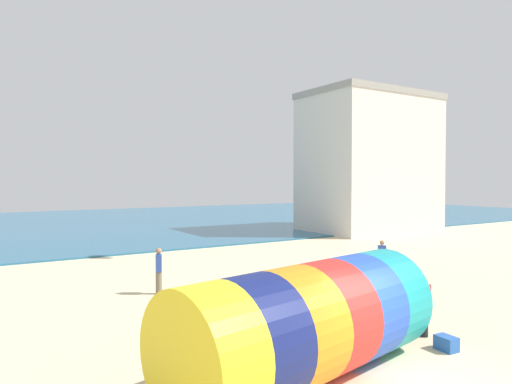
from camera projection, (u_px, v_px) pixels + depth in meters
name	position (u px, v px, depth m)	size (l,w,h in m)	color
sea	(63.00, 225.00, 42.75)	(120.00, 40.00, 0.10)	#236084
giant_inflatable_tube	(306.00, 322.00, 9.75)	(6.85, 3.64, 2.48)	yellow
kite_handler	(424.00, 306.00, 12.45)	(0.38, 0.26, 1.66)	black
bystander_near_water	(159.00, 270.00, 17.07)	(0.34, 0.42, 1.74)	#726651
bystander_mid_beach	(382.00, 258.00, 20.27)	(0.41, 0.41, 1.59)	#383D56
promenade_building	(369.00, 162.00, 38.22)	(10.88, 7.06, 11.47)	silver
cooler_box	(446.00, 343.00, 11.44)	(0.52, 0.36, 0.36)	#2659B2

